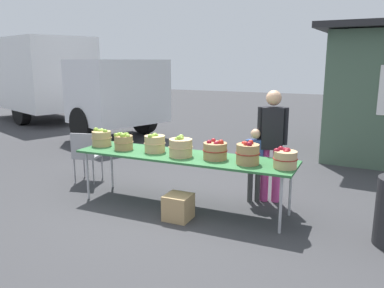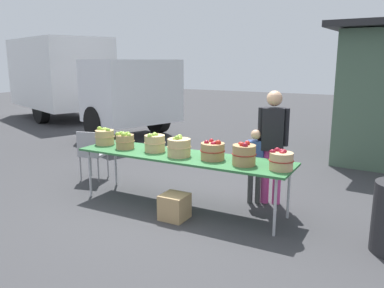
{
  "view_description": "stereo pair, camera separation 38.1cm",
  "coord_description": "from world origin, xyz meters",
  "px_view_note": "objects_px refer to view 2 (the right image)",
  "views": [
    {
      "loc": [
        2.28,
        -4.68,
        2.04
      ],
      "look_at": [
        0.0,
        0.3,
        0.85
      ],
      "focal_mm": 36.32,
      "sensor_mm": 36.0,
      "label": 1
    },
    {
      "loc": [
        2.62,
        -4.51,
        2.04
      ],
      "look_at": [
        0.0,
        0.3,
        0.85
      ],
      "focal_mm": 36.32,
      "sensor_mm": 36.0,
      "label": 2
    }
  ],
  "objects_px": {
    "market_table": "(182,157)",
    "apple_basket_green_1": "(125,141)",
    "apple_basket_green_2": "(155,143)",
    "produce_crate": "(175,207)",
    "apple_basket_green_0": "(105,137)",
    "apple_basket_red_0": "(213,151)",
    "child_customer": "(255,160)",
    "apple_basket_red_1": "(244,154)",
    "apple_basket_red_2": "(281,160)",
    "vendor_adult": "(273,138)",
    "box_truck": "(73,77)",
    "apple_basket_green_3": "(179,147)",
    "folding_chair": "(91,151)"
  },
  "relations": [
    {
      "from": "market_table",
      "to": "apple_basket_green_1",
      "type": "bearing_deg",
      "value": -177.36
    },
    {
      "from": "apple_basket_green_2",
      "to": "produce_crate",
      "type": "height_order",
      "value": "apple_basket_green_2"
    },
    {
      "from": "apple_basket_green_0",
      "to": "apple_basket_red_0",
      "type": "bearing_deg",
      "value": -1.49
    },
    {
      "from": "child_customer",
      "to": "produce_crate",
      "type": "relative_size",
      "value": 3.26
    },
    {
      "from": "market_table",
      "to": "child_customer",
      "type": "xyz_separation_m",
      "value": [
        0.85,
        0.62,
        -0.08
      ]
    },
    {
      "from": "apple_basket_red_1",
      "to": "apple_basket_red_2",
      "type": "bearing_deg",
      "value": 1.62
    },
    {
      "from": "vendor_adult",
      "to": "box_truck",
      "type": "xyz_separation_m",
      "value": [
        -8.08,
        4.25,
        0.53
      ]
    },
    {
      "from": "child_customer",
      "to": "apple_basket_green_3",
      "type": "bearing_deg",
      "value": 10.78
    },
    {
      "from": "market_table",
      "to": "vendor_adult",
      "type": "distance_m",
      "value": 1.31
    },
    {
      "from": "market_table",
      "to": "apple_basket_green_2",
      "type": "bearing_deg",
      "value": 178.86
    },
    {
      "from": "vendor_adult",
      "to": "box_truck",
      "type": "relative_size",
      "value": 0.2
    },
    {
      "from": "apple_basket_green_0",
      "to": "apple_basket_green_3",
      "type": "xyz_separation_m",
      "value": [
        1.4,
        -0.11,
        0.01
      ]
    },
    {
      "from": "apple_basket_green_1",
      "to": "box_truck",
      "type": "height_order",
      "value": "box_truck"
    },
    {
      "from": "apple_basket_green_3",
      "to": "folding_chair",
      "type": "xyz_separation_m",
      "value": [
        -1.99,
        0.42,
        -0.37
      ]
    },
    {
      "from": "child_customer",
      "to": "produce_crate",
      "type": "distance_m",
      "value": 1.35
    },
    {
      "from": "apple_basket_red_1",
      "to": "vendor_adult",
      "type": "distance_m",
      "value": 0.81
    },
    {
      "from": "apple_basket_red_0",
      "to": "apple_basket_red_2",
      "type": "xyz_separation_m",
      "value": [
        0.93,
        -0.05,
        -0.0
      ]
    },
    {
      "from": "apple_basket_red_0",
      "to": "apple_basket_green_2",
      "type": "bearing_deg",
      "value": 178.75
    },
    {
      "from": "folding_chair",
      "to": "produce_crate",
      "type": "bearing_deg",
      "value": 147.18
    },
    {
      "from": "vendor_adult",
      "to": "produce_crate",
      "type": "bearing_deg",
      "value": 38.99
    },
    {
      "from": "apple_basket_green_2",
      "to": "apple_basket_green_1",
      "type": "bearing_deg",
      "value": -173.94
    },
    {
      "from": "box_truck",
      "to": "produce_crate",
      "type": "height_order",
      "value": "box_truck"
    },
    {
      "from": "apple_basket_green_0",
      "to": "produce_crate",
      "type": "bearing_deg",
      "value": -16.78
    },
    {
      "from": "child_customer",
      "to": "box_truck",
      "type": "distance_m",
      "value": 9.03
    },
    {
      "from": "apple_basket_green_3",
      "to": "vendor_adult",
      "type": "xyz_separation_m",
      "value": [
        1.06,
        0.8,
        0.08
      ]
    },
    {
      "from": "apple_basket_green_0",
      "to": "apple_basket_red_1",
      "type": "relative_size",
      "value": 0.99
    },
    {
      "from": "child_customer",
      "to": "apple_basket_red_0",
      "type": "bearing_deg",
      "value": 31.63
    },
    {
      "from": "apple_basket_green_2",
      "to": "box_truck",
      "type": "distance_m",
      "value": 8.26
    },
    {
      "from": "market_table",
      "to": "box_truck",
      "type": "height_order",
      "value": "box_truck"
    },
    {
      "from": "apple_basket_red_2",
      "to": "child_customer",
      "type": "xyz_separation_m",
      "value": [
        -0.56,
        0.68,
        -0.23
      ]
    },
    {
      "from": "apple_basket_red_0",
      "to": "vendor_adult",
      "type": "distance_m",
      "value": 0.94
    },
    {
      "from": "folding_chair",
      "to": "produce_crate",
      "type": "relative_size",
      "value": 2.59
    },
    {
      "from": "box_truck",
      "to": "vendor_adult",
      "type": "bearing_deg",
      "value": -6.6
    },
    {
      "from": "child_customer",
      "to": "apple_basket_red_1",
      "type": "bearing_deg",
      "value": 69.26
    },
    {
      "from": "apple_basket_red_2",
      "to": "box_truck",
      "type": "distance_m",
      "value": 9.84
    },
    {
      "from": "apple_basket_red_1",
      "to": "box_truck",
      "type": "bearing_deg",
      "value": 147.63
    },
    {
      "from": "apple_basket_green_0",
      "to": "folding_chair",
      "type": "distance_m",
      "value": 0.76
    },
    {
      "from": "apple_basket_red_1",
      "to": "apple_basket_green_2",
      "type": "bearing_deg",
      "value": 176.71
    },
    {
      "from": "child_customer",
      "to": "produce_crate",
      "type": "height_order",
      "value": "child_customer"
    },
    {
      "from": "apple_basket_green_1",
      "to": "apple_basket_red_2",
      "type": "relative_size",
      "value": 0.95
    },
    {
      "from": "market_table",
      "to": "apple_basket_green_1",
      "type": "height_order",
      "value": "apple_basket_green_1"
    },
    {
      "from": "vendor_adult",
      "to": "produce_crate",
      "type": "relative_size",
      "value": 4.91
    },
    {
      "from": "apple_basket_red_0",
      "to": "box_truck",
      "type": "relative_size",
      "value": 0.04
    },
    {
      "from": "child_customer",
      "to": "market_table",
      "type": "bearing_deg",
      "value": 7.92
    },
    {
      "from": "apple_basket_green_0",
      "to": "vendor_adult",
      "type": "height_order",
      "value": "vendor_adult"
    },
    {
      "from": "apple_basket_red_2",
      "to": "produce_crate",
      "type": "bearing_deg",
      "value": -163.81
    },
    {
      "from": "apple_basket_green_2",
      "to": "apple_basket_red_0",
      "type": "height_order",
      "value": "apple_basket_green_2"
    },
    {
      "from": "apple_basket_red_1",
      "to": "apple_basket_green_3",
      "type": "bearing_deg",
      "value": 179.89
    },
    {
      "from": "apple_basket_green_3",
      "to": "apple_basket_red_2",
      "type": "distance_m",
      "value": 1.41
    },
    {
      "from": "market_table",
      "to": "apple_basket_green_0",
      "type": "distance_m",
      "value": 1.41
    }
  ]
}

